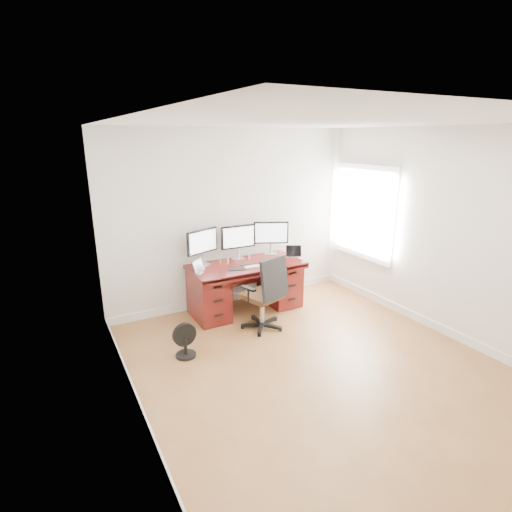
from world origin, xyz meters
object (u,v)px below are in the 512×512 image
office_chair (265,305)px  floor_fan (185,341)px  desk (246,285)px  keyboard (253,267)px  monitor_center (238,238)px

office_chair → floor_fan: bearing=171.6°
office_chair → floor_fan: office_chair is taller
desk → floor_fan: 1.55m
desk → office_chair: office_chair is taller
office_chair → desk: bearing=68.2°
desk → office_chair: (-0.06, -0.69, -0.06)m
office_chair → keyboard: (0.07, 0.48, 0.41)m
desk → monitor_center: monitor_center is taller
floor_fan → office_chair: bearing=2.7°
desk → monitor_center: 0.72m
desk → floor_fan: (-1.26, -0.87, -0.19)m
monitor_center → keyboard: 0.56m
monitor_center → keyboard: monitor_center is taller
floor_fan → keyboard: size_ratio=1.73×
desk → monitor_center: bearing=90.0°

